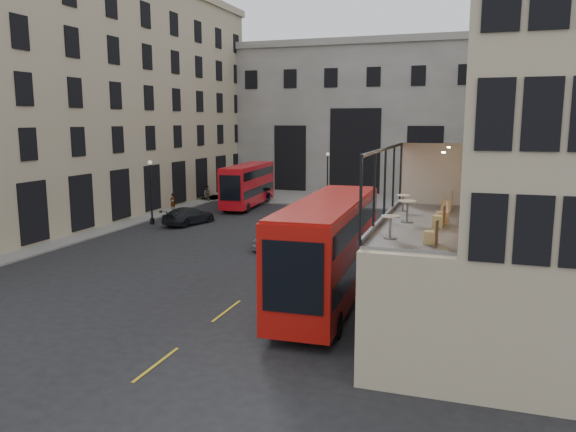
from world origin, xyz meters
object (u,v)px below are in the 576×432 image
(street_lamp_b, at_px, (327,181))
(bus_near, at_px, (329,246))
(pedestrian_d, at_px, (410,206))
(cafe_table_far, at_px, (403,200))
(car_c, at_px, (189,216))
(pedestrian_c, at_px, (323,198))
(pedestrian_b, at_px, (268,196))
(cafe_chair_d, at_px, (447,205))
(cyclist, at_px, (298,239))
(bicycle, at_px, (324,233))
(pedestrian_e, at_px, (173,202))
(car_b, at_px, (357,216))
(traffic_light_near, at_px, (318,217))
(pedestrian_a, at_px, (207,194))
(cafe_chair_b, at_px, (439,220))
(street_lamp_a, at_px, (151,196))
(cafe_chair_c, at_px, (443,217))
(cafe_table_near, at_px, (390,223))
(cafe_table_mid, at_px, (407,208))
(cafe_chair_a, at_px, (431,236))
(traffic_light_far, at_px, (224,184))
(bus_far, at_px, (248,183))

(street_lamp_b, bearing_deg, bus_near, -75.57)
(pedestrian_d, distance_m, cafe_table_far, 26.47)
(car_c, xyz_separation_m, pedestrian_c, (8.29, 12.59, 0.17))
(street_lamp_b, xyz_separation_m, pedestrian_b, (-5.87, -1.93, -1.56))
(cafe_chair_d, bearing_deg, cyclist, 137.25)
(bicycle, bearing_deg, bus_near, -161.22)
(pedestrian_e, bearing_deg, car_b, 98.11)
(bus_near, bearing_deg, pedestrian_b, 115.34)
(traffic_light_near, xyz_separation_m, pedestrian_a, (-17.48, 19.27, -1.56))
(pedestrian_b, relative_size, cafe_chair_b, 2.04)
(bicycle, bearing_deg, pedestrian_e, 68.15)
(street_lamp_a, height_order, bicycle, street_lamp_a)
(pedestrian_a, distance_m, cafe_chair_b, 41.37)
(street_lamp_a, bearing_deg, pedestrian_a, 96.34)
(street_lamp_a, bearing_deg, cafe_chair_c, -36.66)
(car_b, bearing_deg, cafe_table_near, -110.07)
(cafe_table_mid, height_order, cafe_chair_c, cafe_table_mid)
(bicycle, xyz_separation_m, cafe_table_far, (7.25, -14.22, 4.65))
(car_b, relative_size, cyclist, 2.15)
(bicycle, relative_size, cafe_chair_d, 1.75)
(car_b, relative_size, car_c, 0.80)
(car_b, distance_m, cafe_chair_a, 28.76)
(cafe_table_mid, height_order, cafe_table_far, cafe_table_mid)
(street_lamp_b, xyz_separation_m, cafe_chair_c, (13.28, -34.07, 2.47))
(traffic_light_far, distance_m, bicycle, 17.43)
(pedestrian_c, xyz_separation_m, pedestrian_e, (-13.26, -6.58, -0.06))
(pedestrian_d, distance_m, cafe_chair_c, 29.24)
(pedestrian_a, bearing_deg, street_lamp_a, -82.44)
(cafe_chair_d, bearing_deg, traffic_light_far, 131.75)
(street_lamp_a, relative_size, cafe_chair_b, 6.47)
(traffic_light_near, distance_m, cafe_table_far, 11.73)
(cafe_table_far, bearing_deg, cafe_table_mid, -79.78)
(cafe_chair_b, xyz_separation_m, cafe_chair_c, (0.09, 0.85, 0.01))
(car_c, xyz_separation_m, cafe_table_near, (19.78, -22.44, 4.39))
(cyclist, height_order, cafe_table_near, cafe_table_near)
(street_lamp_a, height_order, cafe_table_mid, cafe_table_mid)
(pedestrian_e, relative_size, cafe_chair_d, 1.84)
(pedestrian_e, bearing_deg, cafe_chair_b, 58.29)
(street_lamp_b, bearing_deg, car_c, -117.95)
(street_lamp_a, height_order, street_lamp_b, same)
(traffic_light_near, relative_size, pedestrian_d, 1.98)
(car_c, bearing_deg, cyclist, 163.98)
(bus_near, bearing_deg, pedestrian_c, 105.16)
(bus_far, distance_m, pedestrian_c, 7.70)
(bus_far, relative_size, pedestrian_e, 6.43)
(street_lamp_a, relative_size, car_b, 1.33)
(bicycle, distance_m, pedestrian_e, 19.01)
(traffic_light_near, height_order, cafe_chair_b, cafe_chair_b)
(pedestrian_e, bearing_deg, cafe_chair_c, 59.34)
(cyclist, bearing_deg, cafe_chair_d, -153.64)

